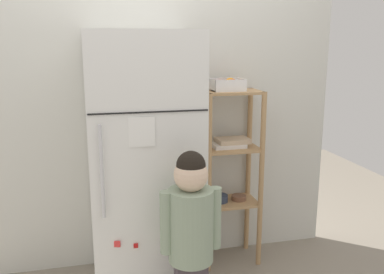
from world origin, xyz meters
TOP-DOWN VIEW (x-y plane):
  - kitchen_wall_back at (0.00, 0.38)m, footprint 2.71×0.03m
  - refrigerator at (-0.10, 0.02)m, footprint 0.67×0.69m
  - child_standing at (0.08, -0.49)m, footprint 0.34×0.25m
  - pantry_shelf_unit at (0.54, 0.21)m, footprint 0.42×0.29m
  - fruit_bin at (0.52, 0.22)m, footprint 0.22×0.19m

SIDE VIEW (x-z plane):
  - child_standing at x=0.08m, z-range 0.11..1.15m
  - pantry_shelf_unit at x=0.54m, z-range 0.11..1.38m
  - refrigerator at x=-0.10m, z-range 0.00..1.66m
  - kitchen_wall_back at x=0.00m, z-range 0.00..2.16m
  - fruit_bin at x=0.52m, z-range 1.26..1.35m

